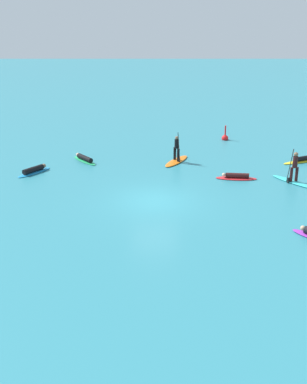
# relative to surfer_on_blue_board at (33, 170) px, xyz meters

# --- Properties ---
(ground_plane) EXTENTS (120.00, 120.00, 0.00)m
(ground_plane) POSITION_rel_surfer_on_blue_board_xyz_m (7.43, -4.50, -0.16)
(ground_plane) COLOR teal
(ground_plane) RESTS_ON ground
(surfer_on_blue_board) EXTENTS (2.01, 2.28, 0.41)m
(surfer_on_blue_board) POSITION_rel_surfer_on_blue_board_xyz_m (0.00, 0.00, 0.00)
(surfer_on_blue_board) COLOR #1E8CD1
(surfer_on_blue_board) RESTS_ON ground_plane
(surfer_on_red_board) EXTENTS (2.49, 0.90, 0.37)m
(surfer_on_red_board) POSITION_rel_surfer_on_blue_board_xyz_m (12.31, -1.08, -0.03)
(surfer_on_red_board) COLOR red
(surfer_on_red_board) RESTS_ON ground_plane
(surfer_on_orange_board) EXTENTS (2.01, 2.76, 2.04)m
(surfer_on_orange_board) POSITION_rel_surfer_on_blue_board_xyz_m (8.87, 2.17, 0.19)
(surfer_on_orange_board) COLOR orange
(surfer_on_orange_board) RESTS_ON ground_plane
(surfer_on_green_board) EXTENTS (1.98, 2.22, 0.39)m
(surfer_on_green_board) POSITION_rel_surfer_on_blue_board_xyz_m (2.81, 2.32, -0.00)
(surfer_on_green_board) COLOR #23B266
(surfer_on_green_board) RESTS_ON ground_plane
(surfer_on_yellow_board) EXTENTS (3.21, 1.84, 0.38)m
(surfer_on_yellow_board) POSITION_rel_surfer_on_blue_board_xyz_m (17.28, 2.26, -0.03)
(surfer_on_yellow_board) COLOR yellow
(surfer_on_yellow_board) RESTS_ON ground_plane
(surfer_on_teal_board) EXTENTS (2.31, 2.68, 2.04)m
(surfer_on_teal_board) POSITION_rel_surfer_on_blue_board_xyz_m (15.55, -1.70, 0.31)
(surfer_on_teal_board) COLOR #33C6CC
(surfer_on_teal_board) RESTS_ON ground_plane
(marker_buoy) EXTENTS (0.50, 0.50, 1.22)m
(marker_buoy) POSITION_rel_surfer_on_blue_board_xyz_m (12.73, 7.47, 0.00)
(marker_buoy) COLOR red
(marker_buoy) RESTS_ON ground_plane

